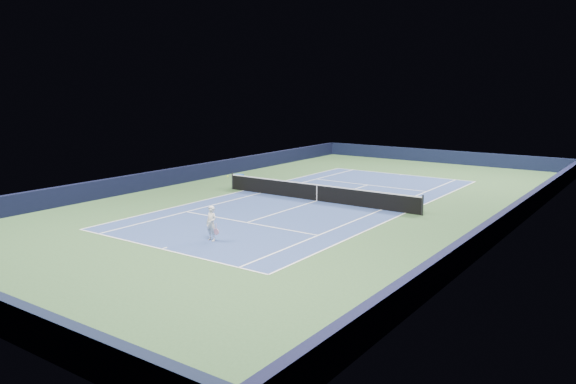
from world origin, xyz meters
The scene contains 19 objects.
ground centered at (0.00, 0.00, 0.00)m, with size 40.00×40.00×0.00m, color #2E4E2B.
wall_far centered at (0.00, 19.82, 0.55)m, with size 22.00×0.35×1.10m, color black.
wall_right centered at (10.82, 0.00, 0.55)m, with size 0.35×40.00×1.10m, color black.
wall_left centered at (-10.82, 0.00, 0.55)m, with size 0.35×40.00×1.10m, color black.
court_surface centered at (0.00, 0.00, 0.00)m, with size 10.97×23.77×0.01m, color navy.
baseline_far centered at (0.00, 11.88, 0.01)m, with size 10.97×0.08×0.00m, color white.
baseline_near centered at (0.00, -11.88, 0.01)m, with size 10.97×0.08×0.00m, color white.
sideline_doubles_right centered at (5.49, 0.00, 0.01)m, with size 0.08×23.77×0.00m, color white.
sideline_doubles_left centered at (-5.49, 0.00, 0.01)m, with size 0.08×23.77×0.00m, color white.
sideline_singles_right centered at (4.12, 0.00, 0.01)m, with size 0.08×23.77×0.00m, color white.
sideline_singles_left centered at (-4.12, 0.00, 0.01)m, with size 0.08×23.77×0.00m, color white.
service_line_far centered at (0.00, 6.40, 0.01)m, with size 8.23×0.08×0.00m, color white.
service_line_near centered at (0.00, -6.40, 0.01)m, with size 8.23×0.08×0.00m, color white.
center_service_line centered at (0.00, 0.00, 0.01)m, with size 0.08×12.80×0.00m, color white.
center_mark_far centered at (0.00, 11.73, 0.01)m, with size 0.08×0.30×0.00m, color white.
center_mark_near centered at (0.00, -11.73, 0.01)m, with size 0.08×0.30×0.00m, color white.
tennis_net centered at (0.00, 0.00, 0.50)m, with size 12.90×0.10×1.07m.
sponsor_cube centered at (-6.40, 0.59, 0.45)m, with size 0.61×0.57×0.90m.
tennis_player centered at (0.83, -9.77, 0.77)m, with size 0.75×1.24×2.71m.
Camera 1 is at (16.94, -26.94, 6.60)m, focal length 35.00 mm.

